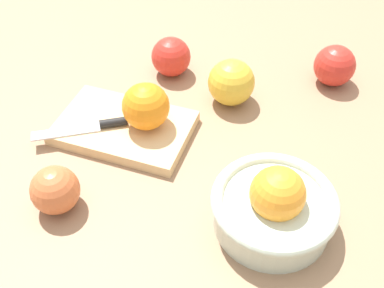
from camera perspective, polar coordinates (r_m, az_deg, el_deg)
name	(u,v)px	position (r m, az deg, el deg)	size (l,w,h in m)	color
ground_plane	(202,138)	(0.79, 1.17, 0.77)	(2.40, 2.40, 0.00)	#997556
bowl	(274,206)	(0.66, 9.79, -7.37)	(0.17, 0.17, 0.10)	beige
cutting_board	(124,128)	(0.80, -8.15, 1.94)	(0.22, 0.14, 0.02)	#DBB77F
orange_on_board	(146,106)	(0.76, -5.56, 4.51)	(0.08, 0.08, 0.08)	orange
knife	(93,126)	(0.79, -11.75, 2.07)	(0.14, 0.09, 0.01)	silver
apple_front_center	(231,82)	(0.84, 4.73, 7.38)	(0.08, 0.08, 0.08)	gold
apple_back_right	(55,190)	(0.70, -16.09, -5.33)	(0.07, 0.07, 0.07)	#CC6638
apple_front_right	(171,57)	(0.91, -2.53, 10.41)	(0.07, 0.07, 0.07)	red
apple_front_left	(335,66)	(0.92, 16.72, 8.99)	(0.08, 0.08, 0.08)	red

